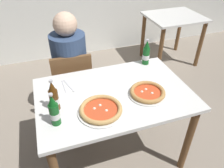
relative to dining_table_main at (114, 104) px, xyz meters
name	(u,v)px	position (x,y,z in m)	size (l,w,h in m)	color
ground_plane	(114,152)	(0.00, 0.00, -0.64)	(8.00, 8.00, 0.00)	gray
dining_table_main	(114,104)	(0.00, 0.00, 0.00)	(1.20, 0.80, 0.75)	silver
chair_behind_table	(73,83)	(-0.24, 0.61, -0.15)	(0.42, 0.42, 0.85)	brown
diner_seated	(71,73)	(-0.24, 0.66, -0.05)	(0.34, 0.34, 1.21)	#2D3342
dining_table_background	(173,26)	(1.45, 1.44, -0.04)	(0.80, 0.70, 0.75)	silver
pizza_margherita_near	(147,93)	(0.24, -0.11, 0.14)	(0.29, 0.29, 0.04)	white
pizza_marinara_far	(101,110)	(-0.16, -0.18, 0.13)	(0.33, 0.33, 0.04)	white
beer_bottle_left	(54,111)	(-0.47, -0.18, 0.22)	(0.07, 0.07, 0.25)	#14591E
beer_bottle_center	(146,54)	(0.43, 0.33, 0.22)	(0.07, 0.07, 0.25)	#14591E
beer_bottle_right	(54,97)	(-0.45, -0.04, 0.22)	(0.07, 0.07, 0.25)	#512D0F
napkin_with_cutlery	(67,86)	(-0.34, 0.20, 0.12)	(0.20, 0.20, 0.01)	white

